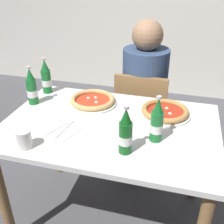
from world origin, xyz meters
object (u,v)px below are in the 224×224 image
at_px(beer_bottle_left, 126,133).
at_px(beer_bottle_extra, 32,88).
at_px(beer_bottle_center, 157,122).
at_px(napkin_with_cutlery, 61,129).
at_px(pizza_margherita_near, 165,112).
at_px(pizza_marinara_far, 93,101).
at_px(diner_seated, 143,101).
at_px(paper_cup, 24,139).
at_px(dining_table_main, 110,141).
at_px(beer_bottle_right, 46,78).
at_px(chair_behind_table, 141,115).

xyz_separation_m(beer_bottle_left, beer_bottle_extra, (-0.68, 0.34, 0.00)).
bearing_deg(beer_bottle_center, beer_bottle_left, -132.83).
height_order(beer_bottle_center, beer_bottle_extra, same).
distance_m(beer_bottle_center, napkin_with_cutlery, 0.52).
distance_m(pizza_margherita_near, pizza_marinara_far, 0.46).
bearing_deg(diner_seated, paper_cup, -113.80).
bearing_deg(pizza_marinara_far, beer_bottle_center, -34.18).
distance_m(diner_seated, beer_bottle_center, 0.81).
height_order(dining_table_main, napkin_with_cutlery, napkin_with_cutlery).
xyz_separation_m(beer_bottle_right, paper_cup, (0.19, -0.61, -0.06)).
relative_size(dining_table_main, diner_seated, 0.99).
relative_size(diner_seated, beer_bottle_left, 4.89).
bearing_deg(pizza_margherita_near, diner_seated, 112.60).
distance_m(dining_table_main, diner_seated, 0.67).
distance_m(dining_table_main, paper_cup, 0.49).
height_order(napkin_with_cutlery, paper_cup, paper_cup).
bearing_deg(beer_bottle_left, pizza_marinara_far, 125.64).
xyz_separation_m(beer_bottle_left, beer_bottle_right, (-0.67, 0.52, 0.00)).
xyz_separation_m(pizza_marinara_far, napkin_with_cutlery, (-0.07, -0.34, -0.02)).
bearing_deg(pizza_marinara_far, dining_table_main, -50.85).
relative_size(beer_bottle_right, beer_bottle_extra, 1.00).
xyz_separation_m(beer_bottle_extra, napkin_with_cutlery, (0.30, -0.25, -0.10)).
xyz_separation_m(dining_table_main, beer_bottle_center, (0.27, -0.09, 0.22)).
bearing_deg(diner_seated, beer_bottle_center, -76.75).
distance_m(dining_table_main, beer_bottle_right, 0.65).
bearing_deg(dining_table_main, napkin_with_cutlery, -151.61).
bearing_deg(chair_behind_table, beer_bottle_right, 28.10).
bearing_deg(pizza_margherita_near, beer_bottle_left, -109.82).
bearing_deg(beer_bottle_left, diner_seated, 93.13).
height_order(beer_bottle_left, beer_bottle_center, same).
xyz_separation_m(pizza_marinara_far, beer_bottle_center, (0.44, -0.30, 0.08)).
relative_size(chair_behind_table, beer_bottle_left, 3.44).
xyz_separation_m(pizza_margherita_near, beer_bottle_extra, (-0.83, -0.07, 0.08)).
xyz_separation_m(pizza_marinara_far, beer_bottle_extra, (-0.37, -0.09, 0.08)).
bearing_deg(beer_bottle_extra, diner_seated, 40.61).
relative_size(dining_table_main, beer_bottle_center, 4.86).
bearing_deg(dining_table_main, pizza_margherita_near, 33.15).
bearing_deg(napkin_with_cutlery, pizza_marinara_far, 79.01).
height_order(dining_table_main, pizza_marinara_far, pizza_marinara_far).
height_order(beer_bottle_extra, paper_cup, beer_bottle_extra).
height_order(beer_bottle_extra, napkin_with_cutlery, beer_bottle_extra).
height_order(beer_bottle_left, beer_bottle_right, same).
bearing_deg(beer_bottle_extra, paper_cup, -65.49).
height_order(pizza_marinara_far, beer_bottle_left, beer_bottle_left).
relative_size(pizza_margherita_near, pizza_marinara_far, 0.97).
bearing_deg(beer_bottle_left, dining_table_main, 121.99).
xyz_separation_m(dining_table_main, diner_seated, (0.09, 0.66, -0.05)).
distance_m(dining_table_main, beer_bottle_left, 0.34).
xyz_separation_m(chair_behind_table, paper_cup, (-0.43, -0.93, 0.32)).
height_order(pizza_margherita_near, beer_bottle_left, beer_bottle_left).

